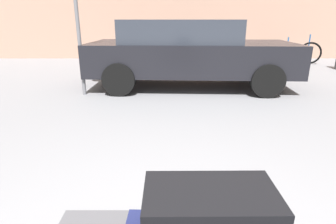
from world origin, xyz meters
TOP-DOWN VIEW (x-y plane):
  - duffel_bag_black_topmost_pile at (0.13, -0.19)m, footprint 0.45×0.26m
  - parked_car at (0.43, 5.07)m, footprint 4.37×2.07m
  - bicycle_leaning at (4.22, 8.47)m, footprint 1.70×0.58m
  - bollard_kerb_near at (2.38, 7.24)m, footprint 0.25×0.25m
  - bollard_kerb_mid at (3.83, 7.24)m, footprint 0.25×0.25m
  - no_parking_sign at (-1.68, 4.35)m, footprint 0.50×0.07m

SIDE VIEW (x-z plane):
  - bollard_kerb_near at x=2.38m, z-range 0.00..0.70m
  - bollard_kerb_mid at x=3.83m, z-range 0.00..0.70m
  - bicycle_leaning at x=4.22m, z-range -0.11..0.85m
  - parked_car at x=0.43m, z-range 0.05..1.47m
  - duffel_bag_black_topmost_pile at x=0.13m, z-range 0.68..0.89m
  - no_parking_sign at x=-1.68m, z-range 0.28..2.64m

